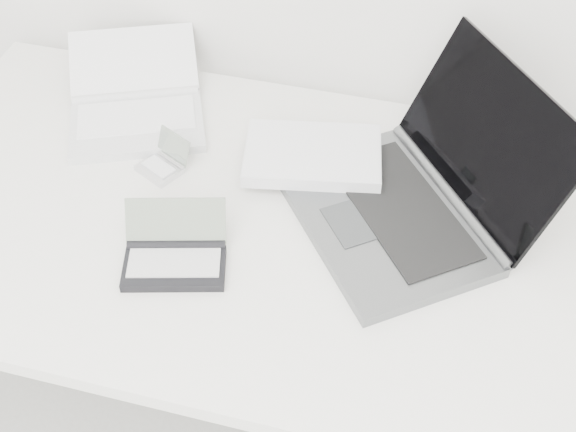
% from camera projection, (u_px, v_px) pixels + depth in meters
% --- Properties ---
extents(desk, '(1.60, 0.80, 0.73)m').
position_uv_depth(desk, '(310.00, 245.00, 1.46)').
color(desk, white).
rests_on(desk, ground).
extents(laptop_large, '(0.62, 0.56, 0.25)m').
position_uv_depth(laptop_large, '(387.00, 184.00, 1.45)').
color(laptop_large, slate).
rests_on(laptop_large, desk).
extents(netbook_open_white, '(0.38, 0.42, 0.09)m').
position_uv_depth(netbook_open_white, '(136.00, 107.00, 1.64)').
color(netbook_open_white, silver).
rests_on(netbook_open_white, desk).
extents(pda_silver, '(0.11, 0.11, 0.06)m').
position_uv_depth(pda_silver, '(164.00, 163.00, 1.53)').
color(pda_silver, silver).
rests_on(pda_silver, desk).
extents(palmtop_charcoal, '(0.20, 0.18, 0.08)m').
position_uv_depth(palmtop_charcoal, '(175.00, 256.00, 1.36)').
color(palmtop_charcoal, black).
rests_on(palmtop_charcoal, desk).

